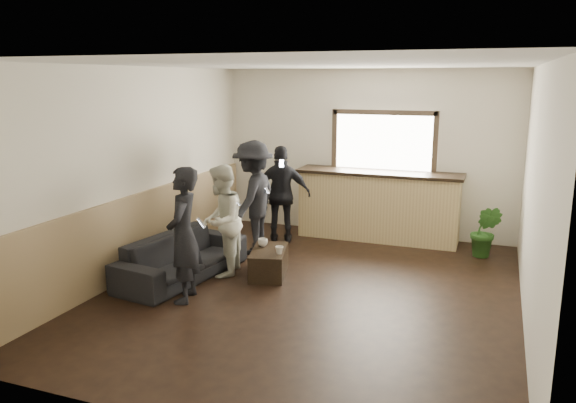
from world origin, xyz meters
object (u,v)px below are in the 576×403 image
at_px(person_c, 253,198).
at_px(person_d, 282,194).
at_px(bar_counter, 379,201).
at_px(sofa, 182,257).
at_px(coffee_table, 269,262).
at_px(person_b, 221,221).
at_px(cup_b, 279,250).
at_px(person_a, 183,235).
at_px(cup_a, 263,242).
at_px(potted_plant, 485,231).

height_order(person_c, person_d, person_c).
distance_m(bar_counter, person_d, 1.62).
xyz_separation_m(sofa, person_d, (0.64, 2.07, 0.50)).
height_order(coffee_table, person_b, person_b).
relative_size(cup_b, person_a, 0.07).
bearing_deg(cup_b, person_c, 129.55).
bearing_deg(coffee_table, cup_a, 138.92).
distance_m(coffee_table, cup_b, 0.33).
bearing_deg(potted_plant, person_b, -148.22).
bearing_deg(cup_a, bar_counter, 61.88).
distance_m(person_b, person_d, 1.78).
bearing_deg(sofa, cup_b, -64.84).
height_order(potted_plant, person_b, person_b).
height_order(bar_counter, person_c, bar_counter).
distance_m(sofa, cup_b, 1.32).
distance_m(cup_a, person_a, 1.44).
relative_size(coffee_table, person_c, 0.47).
relative_size(person_b, person_d, 0.96).
relative_size(bar_counter, potted_plant, 3.37).
bearing_deg(person_a, person_b, 164.43).
relative_size(bar_counter, person_c, 1.56).
relative_size(coffee_table, potted_plant, 1.01).
xyz_separation_m(bar_counter, coffee_table, (-1.02, -2.30, -0.46)).
relative_size(cup_a, person_a, 0.08).
distance_m(potted_plant, person_d, 3.19).
bearing_deg(person_a, cup_b, 126.92).
bearing_deg(sofa, potted_plant, -49.59).
xyz_separation_m(potted_plant, person_a, (-3.34, -3.04, 0.42)).
height_order(cup_a, person_a, person_a).
bearing_deg(person_a, person_d, 160.51).
relative_size(person_a, person_d, 1.03).
distance_m(coffee_table, cup_a, 0.30).
bearing_deg(person_c, coffee_table, 34.78).
bearing_deg(bar_counter, potted_plant, -14.02).
xyz_separation_m(bar_counter, sofa, (-2.08, -2.80, -0.35)).
bearing_deg(cup_a, coffee_table, -41.08).
bearing_deg(person_a, bar_counter, 139.29).
height_order(sofa, coffee_table, sofa).
bearing_deg(person_b, person_a, -13.07).
bearing_deg(person_b, cup_a, 111.55).
bearing_deg(coffee_table, cup_b, -30.83).
bearing_deg(person_b, person_d, 160.86).
distance_m(coffee_table, person_d, 1.74).
height_order(sofa, potted_plant, potted_plant).
height_order(bar_counter, person_d, bar_counter).
xyz_separation_m(cup_a, cup_b, (0.34, -0.24, -0.00)).
xyz_separation_m(sofa, person_b, (0.45, 0.30, 0.47)).
bearing_deg(person_d, potted_plant, 164.83).
bearing_deg(person_d, sofa, 52.26).
height_order(sofa, cup_a, sofa).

